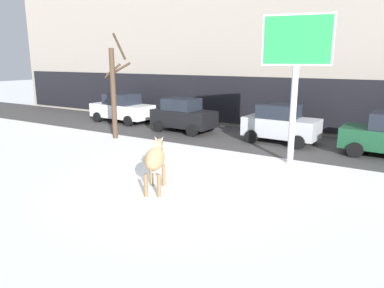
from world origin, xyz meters
TOP-DOWN VIEW (x-y plane):
  - ground_plane at (0.00, 0.00)m, footprint 120.00×120.00m
  - road_strip at (0.00, 8.25)m, footprint 60.00×5.60m
  - building_facade at (0.00, 13.95)m, footprint 44.00×6.10m
  - cow_tan at (-0.23, -0.23)m, footprint 1.26×1.87m
  - billboard at (2.41, 4.96)m, footprint 2.51×0.73m
  - car_white_sedan at (-9.67, 8.65)m, footprint 4.27×2.12m
  - car_black_hatchback at (-4.58, 8.04)m, footprint 3.57×2.04m
  - car_silver_hatchback at (0.92, 8.22)m, footprint 3.57×2.04m
  - pedestrian_near_billboard at (0.61, 11.25)m, footprint 0.36×0.24m
  - pedestrian_far_left at (-2.98, 11.25)m, footprint 0.36×0.24m
  - bare_tree_left_lot at (-6.66, 4.85)m, footprint 1.55×1.39m

SIDE VIEW (x-z plane):
  - ground_plane at x=0.00m, z-range 0.00..0.00m
  - road_strip at x=0.00m, z-range 0.00..0.01m
  - pedestrian_near_billboard at x=0.61m, z-range 0.01..1.74m
  - pedestrian_far_left at x=-2.98m, z-range 0.01..1.74m
  - car_white_sedan at x=-9.67m, z-range -0.01..1.83m
  - car_black_hatchback at x=-4.58m, z-range 0.00..1.86m
  - car_silver_hatchback at x=0.92m, z-range 0.00..1.86m
  - cow_tan at x=-0.23m, z-range 0.22..1.76m
  - bare_tree_left_lot at x=-6.66m, z-range -0.09..5.09m
  - billboard at x=2.41m, z-range 1.53..7.09m
  - building_facade at x=0.00m, z-range -0.02..12.98m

